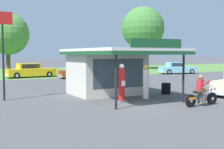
% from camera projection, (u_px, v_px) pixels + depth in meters
% --- Properties ---
extents(ground_plane, '(300.00, 300.00, 0.00)m').
position_uv_depth(ground_plane, '(134.00, 106.00, 14.76)').
color(ground_plane, '#4C4C51').
extents(grass_verge_strip, '(120.00, 24.00, 0.01)m').
position_uv_depth(grass_verge_strip, '(19.00, 72.00, 41.05)').
color(grass_verge_strip, '#56843D').
rests_on(grass_verge_strip, ground).
extents(service_station_kiosk, '(5.08, 7.38, 3.38)m').
position_uv_depth(service_station_kiosk, '(109.00, 68.00, 18.63)').
color(service_station_kiosk, beige).
rests_on(service_station_kiosk, ground).
extents(gas_pump_nearside, '(0.44, 0.44, 2.09)m').
position_uv_depth(gas_pump_nearside, '(122.00, 85.00, 15.75)').
color(gas_pump_nearside, slate).
rests_on(gas_pump_nearside, ground).
extents(gas_pump_offside, '(0.44, 0.44, 2.03)m').
position_uv_depth(gas_pump_offside, '(146.00, 84.00, 16.51)').
color(gas_pump_offside, slate).
rests_on(gas_pump_offside, ground).
extents(motorcycle_with_rider, '(2.15, 0.70, 1.58)m').
position_uv_depth(motorcycle_with_rider, '(201.00, 93.00, 14.62)').
color(motorcycle_with_rider, black).
rests_on(motorcycle_with_rider, ground).
extents(parked_car_back_row_centre_right, '(5.65, 2.40, 1.43)m').
position_uv_depth(parked_car_back_row_centre_right, '(83.00, 72.00, 31.79)').
color(parked_car_back_row_centre_right, '#993819').
rests_on(parked_car_back_row_centre_right, ground).
extents(parked_car_back_row_far_right, '(5.21, 2.84, 1.52)m').
position_uv_depth(parked_car_back_row_far_right, '(177.00, 69.00, 38.20)').
color(parked_car_back_row_far_right, '#7AC6D1').
rests_on(parked_car_back_row_far_right, ground).
extents(parked_car_back_row_centre_left, '(5.34, 1.94, 1.58)m').
position_uv_depth(parked_car_back_row_centre_left, '(126.00, 68.00, 38.48)').
color(parked_car_back_row_centre_left, '#19479E').
rests_on(parked_car_back_row_centre_left, ground).
extents(parked_car_back_row_left, '(5.66, 2.38, 1.58)m').
position_uv_depth(parked_car_back_row_left, '(30.00, 71.00, 32.48)').
color(parked_car_back_row_left, gold).
rests_on(parked_car_back_row_left, ground).
extents(tree_oak_far_left, '(6.18, 6.18, 8.65)m').
position_uv_depth(tree_oak_far_left, '(8.00, 34.00, 42.17)').
color(tree_oak_far_left, brown).
rests_on(tree_oak_far_left, ground).
extents(tree_oak_right, '(7.39, 7.39, 10.76)m').
position_uv_depth(tree_oak_right, '(143.00, 28.00, 50.08)').
color(tree_oak_right, brown).
rests_on(tree_oak_right, ground).
extents(roadside_pole_sign, '(1.10, 0.12, 4.98)m').
position_uv_depth(roadside_pole_sign, '(3.00, 40.00, 16.13)').
color(roadside_pole_sign, black).
rests_on(roadside_pole_sign, ground).
extents(spare_tire_stack, '(0.60, 0.60, 0.72)m').
position_uv_depth(spare_tire_stack, '(166.00, 89.00, 18.99)').
color(spare_tire_stack, black).
rests_on(spare_tire_stack, ground).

